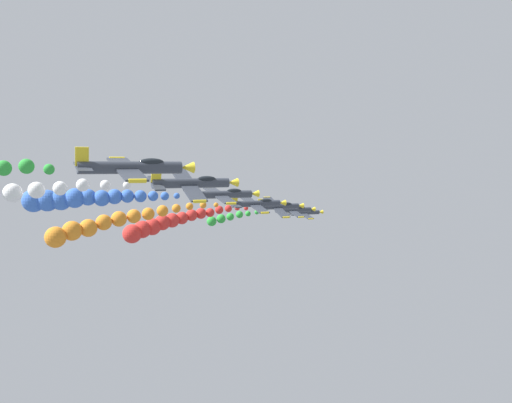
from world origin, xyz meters
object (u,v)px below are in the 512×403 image
object	(u,v)px
airplane_lead	(304,213)
airplane_left_inner	(294,210)
airplane_trailing	(193,183)
airplane_high_slot	(133,167)
airplane_right_inner	(279,206)
airplane_right_outer	(223,194)
airplane_left_outer	(257,203)

from	to	relation	value
airplane_lead	airplane_left_inner	xyz separation A→B (m)	(12.73, -9.89, 2.00)
airplane_trailing	airplane_high_slot	distance (m)	14.98
airplane_lead	airplane_trailing	bearing A→B (deg)	-38.34
airplane_left_inner	airplane_right_inner	bearing A→B (deg)	-38.23
airplane_left_inner	airplane_high_slot	distance (m)	80.70
airplane_right_outer	airplane_trailing	bearing A→B (deg)	-33.26
airplane_right_inner	airplane_right_outer	size ratio (longest dim) A/B	1.00
airplane_high_slot	airplane_left_inner	bearing A→B (deg)	141.62
airplane_left_inner	airplane_right_outer	xyz separation A→B (m)	(37.52, -31.68, 6.11)
airplane_right_inner	airplane_high_slot	distance (m)	63.17
airplane_lead	airplane_right_outer	size ratio (longest dim) A/B	1.00
airplane_right_outer	airplane_lead	bearing A→B (deg)	140.39
airplane_lead	airplane_left_outer	xyz separation A→B (m)	(37.39, -30.44, 5.64)
airplane_lead	airplane_trailing	distance (m)	81.96
airplane_right_outer	airplane_right_inner	bearing A→B (deg)	138.75
airplane_left_outer	airplane_right_outer	world-z (taller)	airplane_right_outer
airplane_lead	airplane_trailing	world-z (taller)	airplane_trailing
airplane_high_slot	airplane_right_outer	bearing A→B (deg)	144.48
airplane_right_outer	airplane_trailing	xyz separation A→B (m)	(13.53, -8.87, 2.16)
airplane_right_outer	airplane_trailing	distance (m)	16.33
airplane_left_inner	airplane_trailing	distance (m)	65.72
airplane_left_inner	airplane_right_outer	size ratio (longest dim) A/B	1.00
airplane_right_outer	airplane_high_slot	bearing A→B (deg)	-35.52
airplane_trailing	airplane_high_slot	xyz separation A→B (m)	(11.72, -9.15, 1.84)
airplane_left_outer	airplane_right_outer	xyz separation A→B (m)	(12.86, -11.13, 2.47)
airplane_lead	airplane_left_outer	world-z (taller)	airplane_left_outer
airplane_trailing	airplane_right_outer	bearing A→B (deg)	146.74
airplane_high_slot	airplane_lead	bearing A→B (deg)	141.71
airplane_trailing	airplane_left_inner	bearing A→B (deg)	141.53
airplane_lead	airplane_right_outer	bearing A→B (deg)	-39.61
airplane_left_inner	airplane_high_slot	bearing A→B (deg)	-38.38
airplane_lead	airplane_trailing	size ratio (longest dim) A/B	1.00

